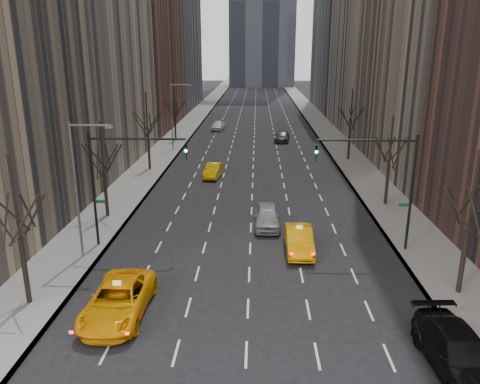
# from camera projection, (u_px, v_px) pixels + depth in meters

# --- Properties ---
(ground) EXTENTS (400.00, 400.00, 0.00)m
(ground) POSITION_uv_depth(u_px,v_px,m) (246.00, 354.00, 21.46)
(ground) COLOR black
(ground) RESTS_ON ground
(sidewalk_left) EXTENTS (4.50, 320.00, 0.15)m
(sidewalk_left) POSITION_uv_depth(u_px,v_px,m) (190.00, 123.00, 88.77)
(sidewalk_left) COLOR slate
(sidewalk_left) RESTS_ON ground
(sidewalk_right) EXTENTS (4.50, 320.00, 0.15)m
(sidewalk_right) POSITION_uv_depth(u_px,v_px,m) (320.00, 124.00, 87.93)
(sidewalk_right) COLOR slate
(sidewalk_right) RESTS_ON ground
(tree_lw_a) EXTENTS (3.36, 3.50, 8.28)m
(tree_lw_a) POSITION_uv_depth(u_px,v_px,m) (20.00, 239.00, 24.57)
(tree_lw_a) COLOR black
(tree_lw_a) RESTS_ON ground
(tree_lw_b) EXTENTS (3.36, 3.50, 7.82)m
(tree_lw_b) POSITION_uv_depth(u_px,v_px,m) (104.00, 174.00, 37.99)
(tree_lw_b) COLOR black
(tree_lw_b) RESTS_ON ground
(tree_lw_c) EXTENTS (3.36, 3.50, 8.74)m
(tree_lw_c) POSITION_uv_depth(u_px,v_px,m) (148.00, 136.00, 53.20)
(tree_lw_c) COLOR black
(tree_lw_c) RESTS_ON ground
(tree_lw_d) EXTENTS (3.36, 3.50, 7.36)m
(tree_lw_d) POSITION_uv_depth(u_px,v_px,m) (175.00, 118.00, 70.54)
(tree_lw_d) COLOR black
(tree_lw_d) RESTS_ON ground
(tree_rw_a) EXTENTS (3.36, 3.50, 8.28)m
(tree_rw_a) POSITION_uv_depth(u_px,v_px,m) (467.00, 231.00, 25.65)
(tree_rw_a) COLOR black
(tree_rw_a) RESTS_ON ground
(tree_rw_b) EXTENTS (3.36, 3.50, 7.82)m
(tree_rw_b) POSITION_uv_depth(u_px,v_px,m) (389.00, 165.00, 40.99)
(tree_rw_b) COLOR black
(tree_rw_b) RESTS_ON ground
(tree_rw_c) EXTENTS (3.36, 3.50, 8.74)m
(tree_rw_c) POSITION_uv_depth(u_px,v_px,m) (350.00, 128.00, 58.11)
(tree_rw_c) COLOR black
(tree_rw_c) RESTS_ON ground
(traffic_mast_left) EXTENTS (6.69, 0.39, 8.00)m
(traffic_mast_left) POSITION_uv_depth(u_px,v_px,m) (116.00, 172.00, 31.64)
(traffic_mast_left) COLOR black
(traffic_mast_left) RESTS_ON ground
(traffic_mast_right) EXTENTS (6.69, 0.39, 8.00)m
(traffic_mast_right) POSITION_uv_depth(u_px,v_px,m) (388.00, 174.00, 31.01)
(traffic_mast_right) COLOR black
(traffic_mast_right) RESTS_ON ground
(streetlight_near) EXTENTS (2.83, 0.22, 9.00)m
(streetlight_near) POSITION_uv_depth(u_px,v_px,m) (80.00, 177.00, 29.75)
(streetlight_near) COLOR slate
(streetlight_near) RESTS_ON ground
(streetlight_far) EXTENTS (2.83, 0.22, 9.00)m
(streetlight_far) POSITION_uv_depth(u_px,v_px,m) (174.00, 110.00, 63.21)
(streetlight_far) COLOR slate
(streetlight_far) RESTS_ON ground
(taxi_suv) EXTENTS (2.98, 6.34, 1.75)m
(taxi_suv) POSITION_uv_depth(u_px,v_px,m) (118.00, 300.00, 24.41)
(taxi_suv) COLOR #FFA605
(taxi_suv) RESTS_ON ground
(taxi_sedan) EXTENTS (1.78, 5.08, 1.67)m
(taxi_sedan) POSITION_uv_depth(u_px,v_px,m) (299.00, 240.00, 32.22)
(taxi_sedan) COLOR #FFA205
(taxi_sedan) RESTS_ON ground
(silver_sedan_ahead) EXTENTS (2.03, 4.98, 1.69)m
(silver_sedan_ahead) POSITION_uv_depth(u_px,v_px,m) (267.00, 216.00, 36.76)
(silver_sedan_ahead) COLOR gray
(silver_sedan_ahead) RESTS_ON ground
(parked_suv_black) EXTENTS (2.84, 6.27, 1.78)m
(parked_suv_black) POSITION_uv_depth(u_px,v_px,m) (459.00, 353.00, 20.11)
(parked_suv_black) COLOR black
(parked_suv_black) RESTS_ON ground
(far_taxi) EXTENTS (2.02, 4.59, 1.47)m
(far_taxi) POSITION_uv_depth(u_px,v_px,m) (213.00, 171.00, 51.17)
(far_taxi) COLOR #EAAC04
(far_taxi) RESTS_ON ground
(far_suv_grey) EXTENTS (2.70, 5.47, 1.53)m
(far_suv_grey) POSITION_uv_depth(u_px,v_px,m) (282.00, 136.00, 71.30)
(far_suv_grey) COLOR #313136
(far_suv_grey) RESTS_ON ground
(far_car_white) EXTENTS (2.36, 4.83, 1.59)m
(far_car_white) POSITION_uv_depth(u_px,v_px,m) (218.00, 126.00, 81.15)
(far_car_white) COLOR silver
(far_car_white) RESTS_ON ground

